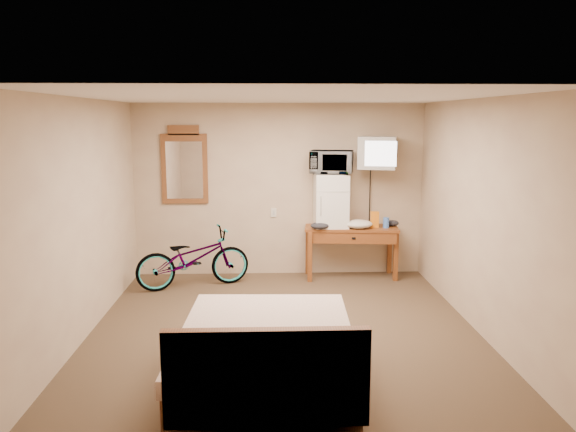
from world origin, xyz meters
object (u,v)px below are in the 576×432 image
(mini_fridge, at_px, (331,200))
(wall_mirror, at_px, (184,166))
(desk, at_px, (352,236))
(blue_cup, at_px, (386,223))
(bicycle, at_px, (193,258))
(crt_television, at_px, (377,153))
(microwave, at_px, (331,162))
(bed, at_px, (267,358))

(mini_fridge, xyz_separation_m, wall_mirror, (-2.09, 0.21, 0.48))
(wall_mirror, bearing_deg, desk, -6.49)
(blue_cup, xyz_separation_m, bicycle, (-2.70, -0.30, -0.42))
(crt_television, xyz_separation_m, bicycle, (-2.57, -0.38, -1.40))
(desk, height_order, microwave, microwave)
(desk, distance_m, wall_mirror, 2.60)
(wall_mirror, height_order, bed, wall_mirror)
(desk, bearing_deg, bed, -109.87)
(crt_television, bearing_deg, wall_mirror, 174.74)
(microwave, height_order, blue_cup, microwave)
(microwave, xyz_separation_m, bicycle, (-1.92, -0.42, -1.27))
(bicycle, bearing_deg, blue_cup, -102.89)
(microwave, height_order, wall_mirror, wall_mirror)
(microwave, bearing_deg, desk, 1.37)
(desk, height_order, crt_television, crt_television)
(desk, distance_m, blue_cup, 0.52)
(desk, bearing_deg, wall_mirror, 173.51)
(mini_fridge, height_order, wall_mirror, wall_mirror)
(wall_mirror, bearing_deg, bed, -72.26)
(desk, relative_size, crt_television, 2.09)
(blue_cup, relative_size, wall_mirror, 0.13)
(mini_fridge, xyz_separation_m, bicycle, (-1.92, -0.42, -0.72))
(crt_television, bearing_deg, bed, -114.75)
(crt_television, bearing_deg, blue_cup, -33.50)
(mini_fridge, bearing_deg, blue_cup, -9.20)
(microwave, height_order, crt_television, crt_television)
(bicycle, distance_m, bed, 3.18)
(bicycle, xyz_separation_m, bed, (1.00, -3.02, -0.11))
(blue_cup, bearing_deg, bed, -117.18)
(blue_cup, relative_size, bicycle, 0.10)
(bicycle, relative_size, bed, 0.78)
(blue_cup, height_order, bicycle, blue_cup)
(desk, height_order, mini_fridge, mini_fridge)
(mini_fridge, distance_m, microwave, 0.54)
(desk, relative_size, bed, 0.69)
(mini_fridge, bearing_deg, desk, -10.98)
(mini_fridge, height_order, blue_cup, mini_fridge)
(blue_cup, xyz_separation_m, crt_television, (-0.13, 0.09, 0.98))
(crt_television, height_order, wall_mirror, wall_mirror)
(desk, bearing_deg, crt_television, 3.31)
(desk, distance_m, bicycle, 2.26)
(microwave, relative_size, blue_cup, 3.97)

